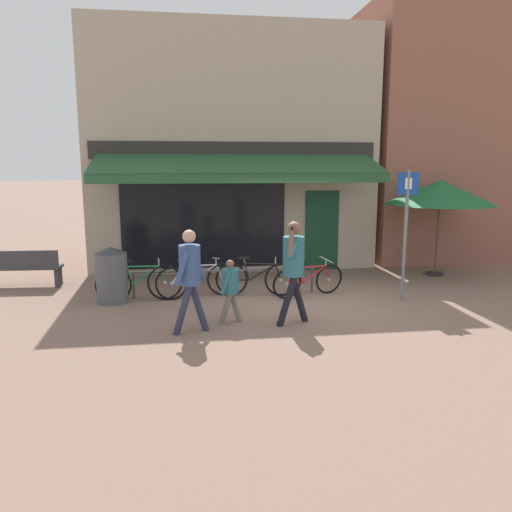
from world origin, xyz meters
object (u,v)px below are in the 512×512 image
(bicycle_silver, at_px, (197,280))
(bicycle_red, at_px, (308,280))
(pedestrian_second_adult, at_px, (190,270))
(cafe_parasol, at_px, (440,192))
(litter_bin, at_px, (112,275))
(bicycle_green, at_px, (139,282))
(pedestrian_adult, at_px, (293,261))
(park_bench, at_px, (24,267))
(pedestrian_child, at_px, (230,285))
(bicycle_black, at_px, (256,278))
(parking_sign, at_px, (406,222))

(bicycle_silver, bearing_deg, bicycle_red, -19.92)
(pedestrian_second_adult, distance_m, cafe_parasol, 7.23)
(bicycle_red, bearing_deg, litter_bin, 161.76)
(bicycle_silver, xyz_separation_m, litter_bin, (-1.72, -0.18, 0.21))
(bicycle_green, distance_m, pedestrian_adult, 3.47)
(bicycle_silver, relative_size, pedestrian_adult, 0.97)
(pedestrian_adult, distance_m, park_bench, 6.54)
(pedestrian_child, height_order, cafe_parasol, cafe_parasol)
(bicycle_silver, bearing_deg, litter_bin, 172.79)
(bicycle_red, bearing_deg, bicycle_silver, 156.39)
(pedestrian_adult, height_order, pedestrian_second_adult, pedestrian_adult)
(pedestrian_second_adult, xyz_separation_m, litter_bin, (-1.57, 2.10, -0.49))
(bicycle_black, bearing_deg, parking_sign, -5.84)
(bicycle_black, relative_size, park_bench, 1.08)
(bicycle_green, xyz_separation_m, pedestrian_second_adult, (1.03, -2.12, 0.67))
(pedestrian_second_adult, xyz_separation_m, cafe_parasol, (6.19, 3.58, 1.03))
(bicycle_red, bearing_deg, cafe_parasol, 6.51)
(litter_bin, bearing_deg, pedestrian_adult, -28.98)
(bicycle_silver, relative_size, pedestrian_second_adult, 1.01)
(pedestrian_adult, height_order, parking_sign, parking_sign)
(bicycle_silver, xyz_separation_m, pedestrian_child, (0.54, -1.84, 0.32))
(park_bench, bearing_deg, bicycle_green, -27.18)
(bicycle_green, bearing_deg, bicycle_black, -2.65)
(pedestrian_child, xyz_separation_m, litter_bin, (-2.27, 1.67, -0.11))
(pedestrian_second_adult, bearing_deg, park_bench, -38.17)
(cafe_parasol, height_order, park_bench, cafe_parasol)
(bicycle_green, xyz_separation_m, park_bench, (-2.70, 1.56, 0.07))
(bicycle_red, xyz_separation_m, pedestrian_child, (-1.80, -1.56, 0.33))
(bicycle_silver, xyz_separation_m, cafe_parasol, (6.04, 1.31, 1.72))
(cafe_parasol, bearing_deg, bicycle_green, -168.56)
(litter_bin, height_order, parking_sign, parking_sign)
(pedestrian_second_adult, height_order, litter_bin, pedestrian_second_adult)
(bicycle_red, height_order, pedestrian_child, pedestrian_child)
(bicycle_silver, distance_m, bicycle_black, 1.25)
(cafe_parasol, bearing_deg, bicycle_silver, -167.77)
(pedestrian_child, xyz_separation_m, parking_sign, (3.65, 0.99, 0.94))
(bicycle_silver, distance_m, bicycle_red, 2.36)
(bicycle_black, height_order, parking_sign, parking_sign)
(parking_sign, bearing_deg, bicycle_silver, 168.43)
(park_bench, bearing_deg, cafe_parasol, 2.24)
(bicycle_green, bearing_deg, cafe_parasol, 5.78)
(pedestrian_second_adult, relative_size, park_bench, 1.08)
(bicycle_red, height_order, pedestrian_second_adult, pedestrian_second_adult)
(pedestrian_adult, bearing_deg, bicycle_silver, -51.24)
(bicycle_silver, height_order, pedestrian_child, pedestrian_child)
(pedestrian_adult, relative_size, pedestrian_child, 1.59)
(bicycle_green, xyz_separation_m, litter_bin, (-0.54, -0.02, 0.19))
(pedestrian_child, distance_m, parking_sign, 3.90)
(pedestrian_adult, height_order, pedestrian_child, pedestrian_adult)
(cafe_parasol, relative_size, park_bench, 1.66)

